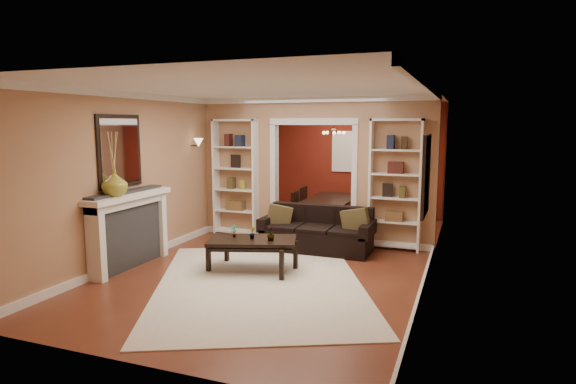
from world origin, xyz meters
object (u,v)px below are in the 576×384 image
at_px(dining_table, 333,212).
at_px(bookshelf_right, 395,185).
at_px(bookshelf_left, 236,178).
at_px(coffee_table, 252,255).
at_px(sofa, 317,229).
at_px(fireplace, 131,231).

bearing_deg(dining_table, bookshelf_right, -134.86).
relative_size(bookshelf_left, dining_table, 1.31).
bearing_deg(bookshelf_left, dining_table, 44.47).
bearing_deg(bookshelf_left, bookshelf_right, 0.00).
bearing_deg(coffee_table, sofa, 50.68).
bearing_deg(fireplace, sofa, 39.21).
relative_size(bookshelf_left, bookshelf_right, 1.00).
height_order(bookshelf_left, dining_table, bookshelf_left).
bearing_deg(fireplace, bookshelf_right, 34.80).
relative_size(sofa, fireplace, 1.15).
relative_size(coffee_table, bookshelf_right, 0.57).
relative_size(fireplace, dining_table, 0.97).
relative_size(sofa, coffee_table, 1.51).
height_order(sofa, fireplace, fireplace).
bearing_deg(coffee_table, dining_table, 67.58).
bearing_deg(dining_table, coffee_table, 175.53).
distance_m(bookshelf_right, dining_table, 2.33).
height_order(sofa, coffee_table, sofa).
height_order(coffee_table, fireplace, fireplace).
relative_size(coffee_table, fireplace, 0.77).
xyz_separation_m(sofa, bookshelf_right, (1.25, 0.58, 0.77)).
height_order(coffee_table, dining_table, dining_table).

